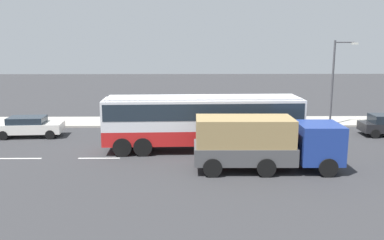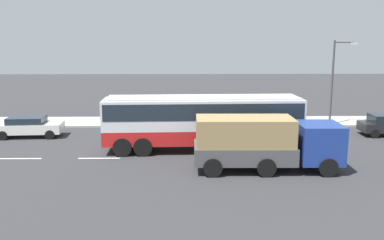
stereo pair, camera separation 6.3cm
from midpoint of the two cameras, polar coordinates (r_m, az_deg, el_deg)
ground_plane at (r=26.01m, az=0.30°, el=-3.88°), size 120.00×120.00×0.00m
sidewalk_curb at (r=33.97m, az=0.06°, el=-0.23°), size 80.00×4.00×0.15m
lane_centreline at (r=24.11m, az=-10.45°, el=-5.25°), size 25.68×0.16×0.01m
coach_bus at (r=25.00m, az=1.60°, el=0.40°), size 12.15×3.07×3.35m
cargo_truck at (r=21.56m, az=10.16°, el=-2.96°), size 7.57×2.66×2.80m
car_white_minivan at (r=30.97m, az=-21.70°, el=-0.79°), size 4.56×2.20×1.44m
pedestrian_near_curb at (r=33.85m, az=1.01°, el=1.65°), size 0.32×0.32×1.79m
street_lamp at (r=33.80m, az=19.44°, el=5.75°), size 1.84×0.24×6.59m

